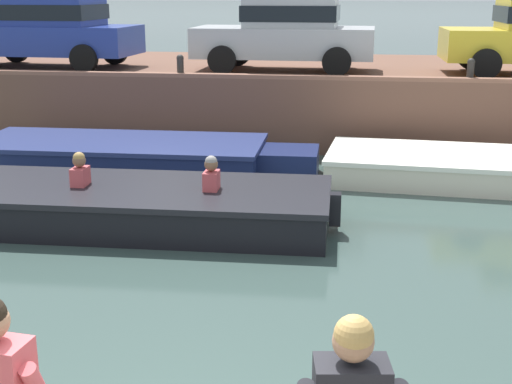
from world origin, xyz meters
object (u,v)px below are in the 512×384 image
car_leftmost_blue (48,30)px  boat_moored_central_cream (503,170)px  car_left_inner_silver (287,32)px  mooring_bollard_mid (180,65)px  boat_moored_west_navy (134,156)px  motorboat_passing (119,205)px  mooring_bollard_east (471,69)px

car_leftmost_blue → boat_moored_central_cream: bearing=-19.2°
car_leftmost_blue → car_left_inner_silver: size_ratio=1.07×
car_leftmost_blue → mooring_bollard_mid: 3.70m
mooring_bollard_mid → boat_moored_central_cream: bearing=-18.0°
boat_moored_west_navy → car_left_inner_silver: bearing=54.0°
motorboat_passing → mooring_bollard_mid: 5.31m
car_left_inner_silver → mooring_bollard_mid: (-2.07, -1.33, -0.61)m
boat_moored_west_navy → motorboat_passing: bearing=-76.4°
motorboat_passing → boat_moored_west_navy: bearing=103.6°
boat_moored_central_cream → car_leftmost_blue: size_ratio=1.58×
car_left_inner_silver → mooring_bollard_east: car_left_inner_silver is taller
boat_moored_west_navy → mooring_bollard_east: (6.20, 2.06, 1.48)m
mooring_bollard_mid → mooring_bollard_east: size_ratio=1.00×
boat_moored_central_cream → car_leftmost_blue: 10.37m
boat_moored_west_navy → motorboat_passing: 3.11m
motorboat_passing → mooring_bollard_mid: size_ratio=15.03×
motorboat_passing → car_leftmost_blue: car_leftmost_blue is taller
motorboat_passing → mooring_bollard_mid: bearing=93.7°
mooring_bollard_east → boat_moored_central_cream: bearing=-79.3°
boat_moored_central_cream → mooring_bollard_mid: (-6.19, 2.01, 1.52)m
boat_moored_west_navy → mooring_bollard_east: bearing=18.4°
mooring_bollard_mid → mooring_bollard_east: 5.80m
boat_moored_west_navy → mooring_bollard_mid: bearing=79.0°
boat_moored_central_cream → mooring_bollard_east: (-0.38, 2.01, 1.52)m
car_left_inner_silver → mooring_bollard_mid: size_ratio=8.80×
motorboat_passing → mooring_bollard_east: bearing=42.9°
boat_moored_central_cream → mooring_bollard_mid: 6.68m
boat_moored_central_cream → boat_moored_west_navy: bearing=-179.5°
motorboat_passing → boat_moored_central_cream: bearing=27.7°
boat_moored_west_navy → boat_moored_central_cream: 6.59m
car_left_inner_silver → car_leftmost_blue: bearing=-180.0°
boat_moored_west_navy → car_leftmost_blue: bearing=131.5°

